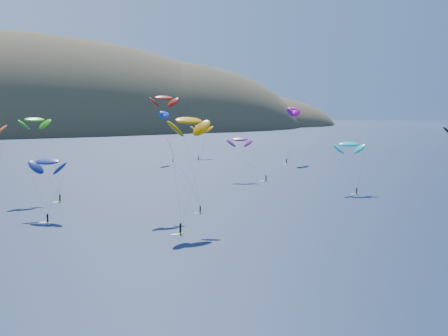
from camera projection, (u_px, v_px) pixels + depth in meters
island at (12, 142)px, 591.25m from camera, size 730.00×300.00×210.00m
kitesurfer_2 at (189, 121)px, 124.36m from camera, size 11.43×10.93×24.09m
kitesurfer_3 at (35, 120)px, 160.04m from camera, size 9.33×11.28×22.89m
kitesurfer_4 at (164, 113)px, 261.20m from camera, size 8.73×8.96×23.53m
kitesurfer_5 at (349, 144)px, 174.09m from camera, size 9.58×9.02×15.83m
kitesurfer_6 at (240, 139)px, 201.32m from camera, size 11.09×10.91×15.57m
kitesurfer_8 at (293, 109)px, 260.75m from camera, size 11.87×10.26×25.79m
kitesurfer_9 at (164, 98)px, 141.70m from camera, size 9.98×9.29×27.95m
kitesurfer_10 at (48, 162)px, 135.23m from camera, size 9.12×13.04×14.70m
kitesurfer_11 at (202, 126)px, 286.61m from camera, size 12.62×13.69×17.21m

